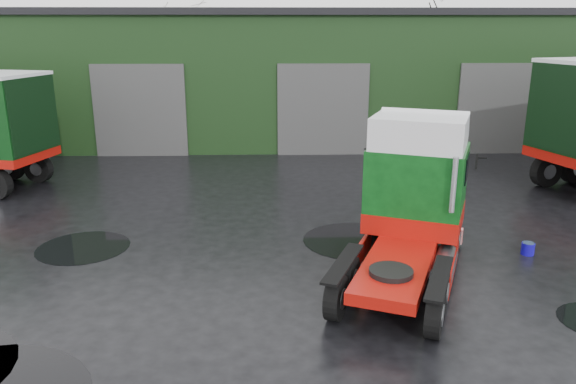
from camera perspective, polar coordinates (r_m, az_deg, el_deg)
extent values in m
plane|color=black|center=(12.06, -0.02, -10.99)|extent=(100.00, 100.00, 0.00)
cube|color=black|center=(30.88, 2.54, 11.77)|extent=(32.00, 12.00, 6.00)
cube|color=black|center=(30.78, 2.62, 17.63)|extent=(32.40, 12.40, 0.30)
cylinder|color=#11079D|center=(15.51, 23.18, -5.31)|extent=(0.40, 0.40, 0.30)
cylinder|color=black|center=(15.32, 6.80, -4.89)|extent=(2.81, 2.81, 0.01)
cylinder|color=black|center=(15.69, -20.08, -5.30)|extent=(2.39, 2.39, 0.01)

